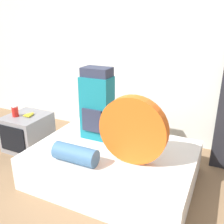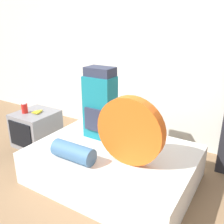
# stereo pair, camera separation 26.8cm
# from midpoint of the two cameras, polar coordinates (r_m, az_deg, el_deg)

# --- Properties ---
(ground_plane) EXTENTS (16.00, 16.00, 0.00)m
(ground_plane) POSITION_cam_midpoint_polar(r_m,az_deg,el_deg) (2.64, -9.77, -22.36)
(ground_plane) COLOR #846647
(wall_back) EXTENTS (8.00, 0.05, 2.60)m
(wall_back) POSITION_cam_midpoint_polar(r_m,az_deg,el_deg) (3.71, 6.73, 12.85)
(wall_back) COLOR silver
(wall_back) RESTS_ON ground_plane
(bed) EXTENTS (1.80, 1.32, 0.39)m
(bed) POSITION_cam_midpoint_polar(r_m,az_deg,el_deg) (2.96, -2.30, -11.89)
(bed) COLOR silver
(bed) RESTS_ON ground_plane
(backpack) EXTENTS (0.36, 0.27, 0.87)m
(backpack) POSITION_cam_midpoint_polar(r_m,az_deg,el_deg) (3.01, -6.02, 1.61)
(backpack) COLOR #14707F
(backpack) RESTS_ON bed
(tent_bag) EXTENTS (0.71, 0.12, 0.71)m
(tent_bag) POSITION_cam_midpoint_polar(r_m,az_deg,el_deg) (2.48, 1.75, -4.23)
(tent_bag) COLOR #E05B19
(tent_bag) RESTS_ON bed
(sleeping_roll) EXTENTS (0.47, 0.19, 0.19)m
(sleeping_roll) POSITION_cam_midpoint_polar(r_m,az_deg,el_deg) (2.63, -11.32, -9.51)
(sleeping_roll) COLOR #3D668E
(sleeping_roll) RESTS_ON bed
(television) EXTENTS (0.54, 0.59, 0.50)m
(television) POSITION_cam_midpoint_polar(r_m,az_deg,el_deg) (3.85, -20.61, -4.33)
(television) COLOR gray
(television) RESTS_ON ground_plane
(canister) EXTENTS (0.09, 0.09, 0.15)m
(canister) POSITION_cam_midpoint_polar(r_m,az_deg,el_deg) (3.76, -23.21, 0.07)
(canister) COLOR red
(canister) RESTS_ON television
(banana_bunch) EXTENTS (0.13, 0.18, 0.03)m
(banana_bunch) POSITION_cam_midpoint_polar(r_m,az_deg,el_deg) (3.73, -20.29, -0.61)
(banana_bunch) COLOR yellow
(banana_bunch) RESTS_ON television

